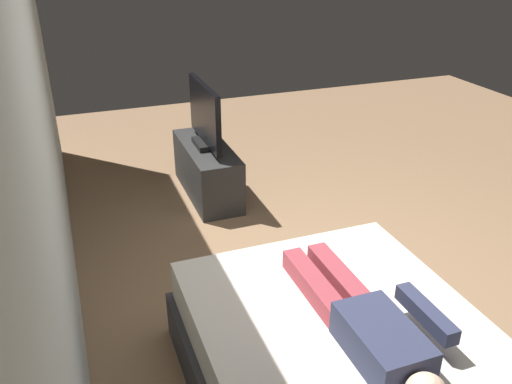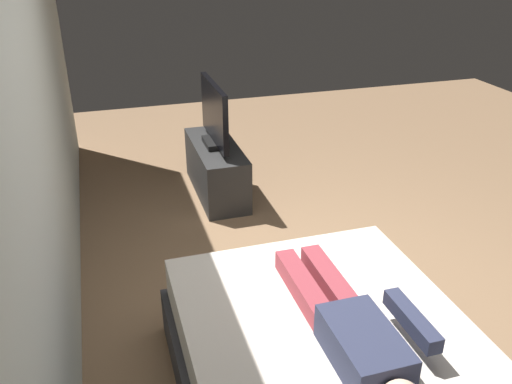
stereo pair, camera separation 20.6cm
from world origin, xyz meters
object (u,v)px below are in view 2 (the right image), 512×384
object	(u,v)px
remote	(409,306)
tv_stand	(216,169)
tv	(214,116)
person	(353,329)

from	to	relation	value
remote	tv_stand	distance (m)	2.75
tv	remote	bearing A→B (deg)	-171.09
tv	person	bearing A→B (deg)	-179.63
remote	tv	xyz separation A→B (m)	(2.70, 0.42, 0.24)
remote	tv_stand	bearing A→B (deg)	8.91
tv_stand	tv	size ratio (longest dim) A/B	1.25
person	tv	size ratio (longest dim) A/B	1.43
person	remote	distance (m)	0.44
tv_stand	person	bearing A→B (deg)	-179.63
tv_stand	tv	world-z (taller)	tv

